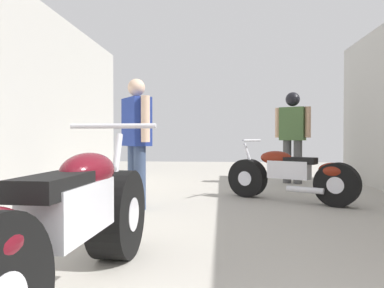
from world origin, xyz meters
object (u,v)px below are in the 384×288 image
motorcycle_maroon_cruiser (68,230)px  mechanic_with_helmet (293,129)px  mechanic_in_blue (137,135)px  motorcycle_black_naked (292,176)px

motorcycle_maroon_cruiser → mechanic_with_helmet: bearing=67.5°
motorcycle_maroon_cruiser → mechanic_in_blue: size_ratio=1.31×
motorcycle_black_naked → mechanic_with_helmet: size_ratio=0.95×
mechanic_with_helmet → motorcycle_black_naked: bearing=-101.3°
motorcycle_black_naked → mechanic_in_blue: size_ratio=1.03×
mechanic_in_blue → motorcycle_black_naked: bearing=17.3°
motorcycle_maroon_cruiser → mechanic_in_blue: 2.75m
mechanic_in_blue → mechanic_with_helmet: (2.52, 2.73, 0.14)m
mechanic_in_blue → motorcycle_maroon_cruiser: bearing=-84.2°
motorcycle_maroon_cruiser → motorcycle_black_naked: motorcycle_maroon_cruiser is taller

